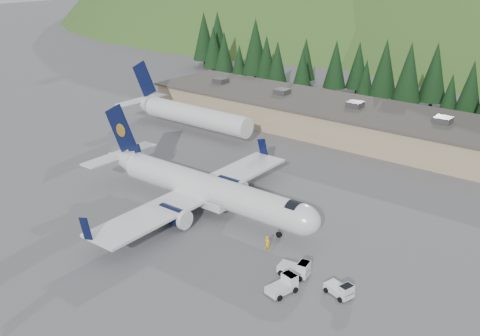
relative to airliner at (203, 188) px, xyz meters
name	(u,v)px	position (x,y,z in m)	size (l,w,h in m)	color
ground	(210,212)	(0.99, 0.01, -2.99)	(600.00, 600.00, 0.00)	#58585D
airliner	(203,188)	(0.00, 0.00, 0.00)	(33.67, 31.54, 11.22)	white
second_airliner	(185,113)	(-23.94, 22.01, 0.34)	(27.50, 11.00, 10.05)	white
baggage_tug_a	(297,269)	(16.77, -5.15, -2.26)	(3.25, 2.22, 1.63)	silver
baggage_tug_b	(341,290)	(21.86, -5.56, -2.34)	(3.00, 2.24, 1.45)	silver
baggage_tug_c	(284,285)	(17.33, -8.22, -2.27)	(2.36, 3.27, 1.60)	silver
terminal_building	(328,116)	(-4.02, 38.01, -0.37)	(71.00, 17.00, 6.10)	tan
ramp_worker	(267,243)	(11.75, -3.06, -2.12)	(0.63, 0.42, 1.73)	yellow
tree_line	(362,66)	(-9.11, 61.20, 4.48)	(112.36, 19.48, 14.36)	black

